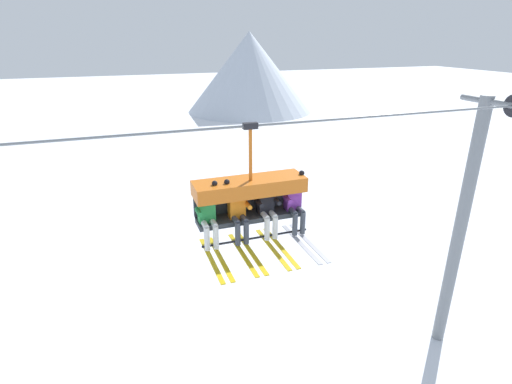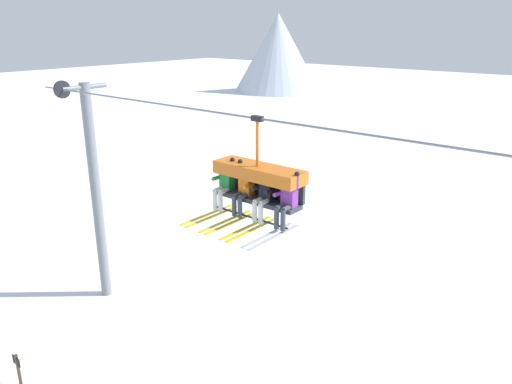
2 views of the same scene
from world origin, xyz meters
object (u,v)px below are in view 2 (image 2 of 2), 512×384
(trail_sign, at_px, (20,377))
(skier_purple, at_px, (286,200))
(chairlift_chair, at_px, (259,178))
(skier_green, at_px, (224,184))
(skier_orange, at_px, (243,189))
(skier_black, at_px, (264,195))
(lift_tower_near, at_px, (95,189))

(trail_sign, bearing_deg, skier_purple, 34.59)
(chairlift_chair, height_order, skier_green, chairlift_chair)
(skier_green, height_order, skier_orange, same)
(chairlift_chair, relative_size, skier_green, 1.35)
(skier_orange, bearing_deg, skier_black, -0.63)
(chairlift_chair, bearing_deg, skier_green, -166.92)
(skier_black, distance_m, skier_purple, 0.62)
(lift_tower_near, xyz_separation_m, skier_orange, (7.69, -0.92, 1.89))
(skier_green, bearing_deg, skier_orange, 0.00)
(lift_tower_near, bearing_deg, chairlift_chair, -5.05)
(skier_black, bearing_deg, trail_sign, -142.28)
(skier_black, bearing_deg, skier_orange, 179.37)
(lift_tower_near, distance_m, trail_sign, 6.67)
(chairlift_chair, distance_m, skier_black, 0.48)
(skier_orange, distance_m, trail_sign, 7.81)
(skier_purple, bearing_deg, lift_tower_near, 174.11)
(skier_green, distance_m, skier_black, 1.23)
(chairlift_chair, relative_size, skier_orange, 1.35)
(skier_green, distance_m, skier_orange, 0.61)
(chairlift_chair, bearing_deg, lift_tower_near, 174.95)
(skier_orange, xyz_separation_m, trail_sign, (-4.41, -3.90, -5.13))
(lift_tower_near, distance_m, skier_purple, 9.18)
(skier_green, relative_size, skier_orange, 1.00)
(chairlift_chair, bearing_deg, skier_orange, -145.52)
(skier_green, relative_size, skier_purple, 1.00)
(skier_green, bearing_deg, lift_tower_near, 172.58)
(chairlift_chair, height_order, skier_orange, chairlift_chair)
(trail_sign, bearing_deg, skier_orange, 41.47)
(lift_tower_near, bearing_deg, trail_sign, -55.78)
(chairlift_chair, xyz_separation_m, trail_sign, (-4.72, -4.11, -5.41))
(lift_tower_near, height_order, skier_orange, lift_tower_near)
(chairlift_chair, bearing_deg, skier_black, -35.62)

